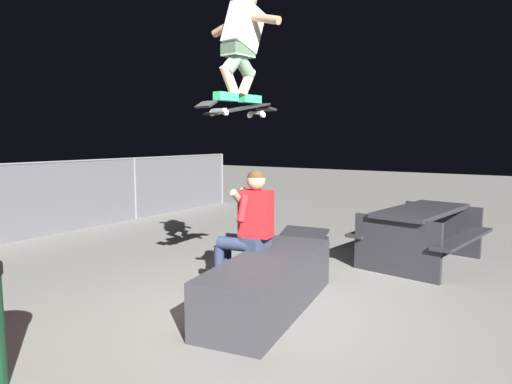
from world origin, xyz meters
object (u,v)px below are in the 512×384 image
Objects in this scene: person_sitting_on_ledge at (247,225)px; picnic_table_back at (421,227)px; kicker_ramp at (294,249)px; skater_airborne at (242,40)px; ledge_box_main at (269,283)px; skateboard at (238,109)px.

picnic_table_back is at bearing -29.39° from person_sitting_on_ledge.
person_sitting_on_ledge is 0.72× the size of picnic_table_back.
kicker_ramp is 0.72× the size of picnic_table_back.
skater_airborne is at bearing -170.52° from person_sitting_on_ledge.
picnic_table_back is (2.54, -0.84, 0.24)m from ledge_box_main.
skateboard is at bearing 172.84° from skater_airborne.
picnic_table_back is (2.39, -1.27, -2.16)m from skater_airborne.
ledge_box_main reaches higher than kicker_ramp.
skater_airborne is 0.60× the size of picnic_table_back.
skater_airborne is at bearing 70.19° from ledge_box_main.
skater_airborne is 0.83× the size of kicker_ramp.
skateboard is 2.79m from kicker_ramp.
kicker_ramp is at bearing 12.41° from skater_airborne.
ledge_box_main is 1.49× the size of kicker_ramp.
person_sitting_on_ledge is 2.63m from picnic_table_back.
ledge_box_main is at bearing -109.81° from skater_airborne.
person_sitting_on_ledge is at bearing -167.43° from kicker_ramp.
skater_airborne is at bearing -7.16° from skateboard.
skateboard is (0.10, 0.43, 1.71)m from ledge_box_main.
skateboard reaches higher than kicker_ramp.
kicker_ramp is (2.00, 0.42, -1.91)m from skateboard.
skater_airborne is (-0.10, -0.02, 1.90)m from person_sitting_on_ledge.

